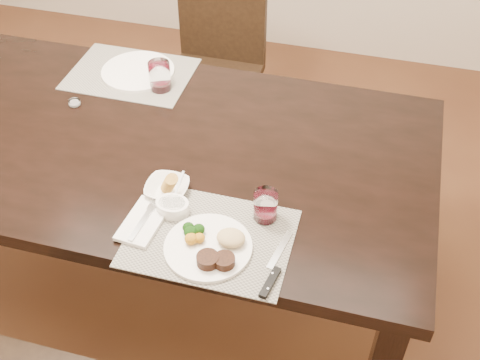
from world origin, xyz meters
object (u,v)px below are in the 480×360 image
(steak_knife, at_px, (273,274))
(dinner_plate, at_px, (212,247))
(far_plate, at_px, (138,71))
(cracker_bowl, at_px, (167,188))
(chair_far, at_px, (216,59))
(wine_glass_near, at_px, (265,207))

(steak_knife, bearing_deg, dinner_plate, 177.33)
(dinner_plate, relative_size, far_plate, 0.88)
(cracker_bowl, xyz_separation_m, far_plate, (-0.34, 0.59, -0.01))
(chair_far, relative_size, steak_knife, 3.68)
(chair_far, height_order, dinner_plate, chair_far)
(steak_knife, xyz_separation_m, wine_glass_near, (-0.07, 0.20, 0.04))
(steak_knife, height_order, far_plate, same)
(far_plate, bearing_deg, chair_far, 76.28)
(chair_far, bearing_deg, cracker_bowl, -80.09)
(steak_knife, height_order, wine_glass_near, wine_glass_near)
(far_plate, bearing_deg, dinner_plate, -55.27)
(chair_far, distance_m, wine_glass_near, 1.31)
(dinner_plate, bearing_deg, cracker_bowl, 116.77)
(steak_knife, xyz_separation_m, far_plate, (-0.72, 0.81, 0.00))
(chair_far, xyz_separation_m, cracker_bowl, (0.20, -1.15, 0.27))
(steak_knife, xyz_separation_m, cracker_bowl, (-0.38, 0.22, 0.01))
(chair_far, bearing_deg, dinner_plate, -73.36)
(steak_knife, distance_m, cracker_bowl, 0.44)
(chair_far, bearing_deg, wine_glass_near, -66.48)
(wine_glass_near, relative_size, far_plate, 0.34)
(wine_glass_near, bearing_deg, cracker_bowl, 175.71)
(steak_knife, relative_size, cracker_bowl, 1.86)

